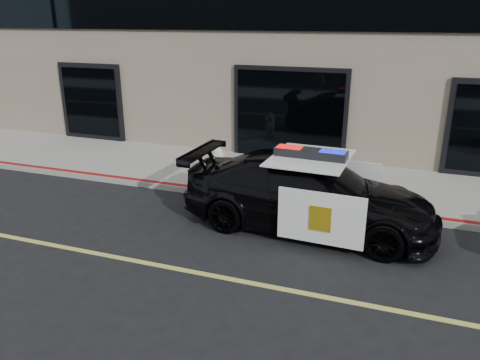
% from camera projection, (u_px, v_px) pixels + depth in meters
% --- Properties ---
extents(ground, '(120.00, 120.00, 0.00)m').
position_uv_depth(ground, '(244.00, 282.00, 7.91)').
color(ground, black).
rests_on(ground, ground).
extents(sidewalk_n, '(60.00, 3.50, 0.15)m').
position_uv_depth(sidewalk_n, '(308.00, 181.00, 12.55)').
color(sidewalk_n, gray).
rests_on(sidewalk_n, ground).
extents(police_car, '(2.70, 5.47, 1.72)m').
position_uv_depth(police_car, '(309.00, 193.00, 9.72)').
color(police_car, black).
rests_on(police_car, ground).
extents(fire_hydrant, '(0.39, 0.55, 0.87)m').
position_uv_depth(fire_hydrant, '(218.00, 164.00, 12.37)').
color(fire_hydrant, silver).
rests_on(fire_hydrant, sidewalk_n).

